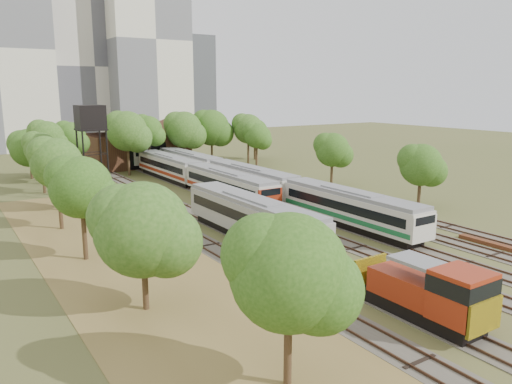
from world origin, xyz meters
TOP-DOWN VIEW (x-y plane):
  - ground at (0.00, 0.00)m, footprint 240.00×240.00m
  - dry_grass_patch at (-18.00, 8.00)m, footprint 14.00×60.00m
  - tracks at (-0.67, 25.00)m, footprint 24.60×80.00m
  - railcar_red_set at (-2.00, 32.87)m, footprint 2.87×34.58m
  - railcar_green_set at (2.00, 25.65)m, footprint 2.86×52.07m
  - railcar_rear at (-2.00, 60.13)m, footprint 2.93×16.08m
  - shunter_locomotive at (-8.00, -8.96)m, footprint 2.75×8.10m
  - old_grey_coach at (-8.00, 9.80)m, footprint 3.03×18.00m
  - water_tower at (-14.53, 35.07)m, footprint 3.21×3.21m
  - rail_pile_far at (8.20, 7.03)m, footprint 0.46×7.35m
  - maintenance_shed at (-1.00, 57.98)m, footprint 16.45×11.55m
  - tree_band_left at (-19.79, 21.01)m, footprint 7.98×68.17m
  - tree_band_far at (3.13, 50.03)m, footprint 42.22×10.60m
  - tree_band_right at (14.57, 24.54)m, footprint 5.13×37.71m
  - tower_centre at (2.00, 100.00)m, footprint 20.00×18.00m
  - tower_right at (14.00, 92.00)m, footprint 18.00×16.00m
  - tower_far_right at (34.00, 110.00)m, footprint 12.00×12.00m

SIDE VIEW (x-z plane):
  - ground at x=0.00m, z-range 0.00..0.00m
  - dry_grass_patch at x=-18.00m, z-range 0.00..0.04m
  - tracks at x=-0.67m, z-range -0.05..0.14m
  - rail_pile_far at x=8.20m, z-range 0.00..0.24m
  - shunter_locomotive at x=-8.00m, z-range -0.07..3.52m
  - railcar_green_set at x=2.00m, z-range 0.10..3.64m
  - railcar_red_set at x=-2.00m, z-range 0.10..3.64m
  - railcar_rear at x=-2.00m, z-range 0.10..3.73m
  - old_grey_coach at x=-8.00m, z-range 0.17..3.91m
  - maintenance_shed at x=-1.00m, z-range -0.87..6.70m
  - tree_band_right at x=14.57m, z-range 1.21..8.73m
  - tree_band_left at x=-19.79m, z-range 0.88..9.45m
  - tree_band_far at x=3.13m, z-range 1.41..11.18m
  - water_tower at x=-14.53m, z-range 3.80..14.90m
  - tower_far_right at x=34.00m, z-range 0.00..28.00m
  - tower_centre at x=2.00m, z-range 0.00..36.00m
  - tower_right at x=14.00m, z-range 0.00..48.00m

